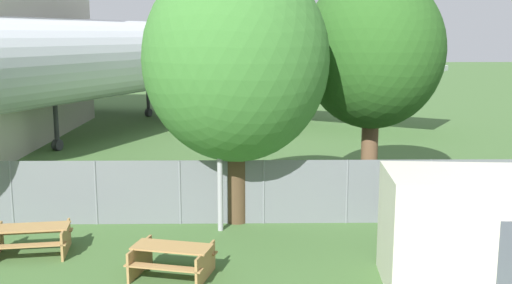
{
  "coord_description": "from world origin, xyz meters",
  "views": [
    {
      "loc": [
        -0.53,
        -6.65,
        5.71
      ],
      "look_at": [
        -0.18,
        13.99,
        2.0
      ],
      "focal_mm": 42.0,
      "sensor_mm": 36.0,
      "label": 1
    }
  ],
  "objects_px": {
    "airplane": "(170,56)",
    "picnic_bench_near_cabin": "(172,257)",
    "portable_cabin": "(473,231)",
    "picnic_bench_open_grass": "(31,237)",
    "tree_left_of_cabin": "(236,60)",
    "tree_near_hangar": "(373,52)"
  },
  "relations": [
    {
      "from": "portable_cabin",
      "to": "tree_left_of_cabin",
      "type": "relative_size",
      "value": 0.52
    },
    {
      "from": "tree_near_hangar",
      "to": "tree_left_of_cabin",
      "type": "bearing_deg",
      "value": -147.7
    },
    {
      "from": "picnic_bench_open_grass",
      "to": "tree_left_of_cabin",
      "type": "height_order",
      "value": "tree_left_of_cabin"
    },
    {
      "from": "picnic_bench_near_cabin",
      "to": "tree_near_hangar",
      "type": "relative_size",
      "value": 0.27
    },
    {
      "from": "picnic_bench_open_grass",
      "to": "tree_left_of_cabin",
      "type": "xyz_separation_m",
      "value": [
        5.37,
        2.72,
        4.48
      ]
    },
    {
      "from": "portable_cabin",
      "to": "picnic_bench_open_grass",
      "type": "xyz_separation_m",
      "value": [
        -10.81,
        2.23,
        -0.86
      ]
    },
    {
      "from": "portable_cabin",
      "to": "tree_near_hangar",
      "type": "bearing_deg",
      "value": 100.21
    },
    {
      "from": "picnic_bench_open_grass",
      "to": "tree_near_hangar",
      "type": "relative_size",
      "value": 0.27
    },
    {
      "from": "airplane",
      "to": "picnic_bench_near_cabin",
      "type": "relative_size",
      "value": 19.27
    },
    {
      "from": "portable_cabin",
      "to": "picnic_bench_near_cabin",
      "type": "distance_m",
      "value": 7.01
    },
    {
      "from": "picnic_bench_near_cabin",
      "to": "picnic_bench_open_grass",
      "type": "height_order",
      "value": "same"
    },
    {
      "from": "portable_cabin",
      "to": "picnic_bench_open_grass",
      "type": "distance_m",
      "value": 11.07
    },
    {
      "from": "airplane",
      "to": "portable_cabin",
      "type": "relative_size",
      "value": 9.99
    },
    {
      "from": "airplane",
      "to": "picnic_bench_open_grass",
      "type": "bearing_deg",
      "value": 21.33
    },
    {
      "from": "portable_cabin",
      "to": "tree_left_of_cabin",
      "type": "height_order",
      "value": "tree_left_of_cabin"
    },
    {
      "from": "portable_cabin",
      "to": "airplane",
      "type": "bearing_deg",
      "value": 115.3
    },
    {
      "from": "picnic_bench_near_cabin",
      "to": "tree_left_of_cabin",
      "type": "distance_m",
      "value": 6.35
    },
    {
      "from": "tree_left_of_cabin",
      "to": "tree_near_hangar",
      "type": "bearing_deg",
      "value": 32.3
    },
    {
      "from": "airplane",
      "to": "tree_near_hangar",
      "type": "bearing_deg",
      "value": 48.87
    },
    {
      "from": "portable_cabin",
      "to": "picnic_bench_near_cabin",
      "type": "height_order",
      "value": "portable_cabin"
    },
    {
      "from": "airplane",
      "to": "portable_cabin",
      "type": "height_order",
      "value": "airplane"
    },
    {
      "from": "picnic_bench_near_cabin",
      "to": "tree_near_hangar",
      "type": "bearing_deg",
      "value": 49.46
    }
  ]
}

